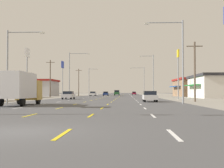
% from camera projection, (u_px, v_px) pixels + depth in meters
% --- Properties ---
extents(ground_plane, '(572.00, 572.00, 0.00)m').
position_uv_depth(ground_plane, '(112.00, 97.00, 76.03)').
color(ground_plane, '#4C4C4F').
extents(lot_apron_left, '(28.00, 440.00, 0.01)m').
position_uv_depth(lot_apron_left, '(16.00, 97.00, 77.25)').
color(lot_apron_left, gray).
rests_on(lot_apron_left, ground).
extents(lot_apron_right, '(28.00, 440.00, 0.01)m').
position_uv_depth(lot_apron_right, '(211.00, 97.00, 74.82)').
color(lot_apron_right, gray).
rests_on(lot_apron_right, ground).
extents(lane_markings, '(10.64, 227.60, 0.01)m').
position_uv_depth(lane_markings, '(117.00, 95.00, 114.47)').
color(lane_markings, white).
rests_on(lane_markings, ground).
extents(signal_span_wire, '(26.96, 0.52, 8.73)m').
position_uv_depth(signal_span_wire, '(60.00, 22.00, 16.86)').
color(signal_span_wire, brown).
rests_on(signal_span_wire, ground).
extents(box_truck_far_left_nearest, '(2.40, 7.20, 3.23)m').
position_uv_depth(box_truck_far_left_nearest, '(20.00, 87.00, 29.92)').
color(box_truck_far_left_nearest, '#B28C33').
rests_on(box_truck_far_left_nearest, ground).
extents(sedan_far_right_near, '(1.80, 4.50, 1.46)m').
position_uv_depth(sedan_far_right_near, '(150.00, 96.00, 40.56)').
color(sedan_far_right_near, white).
rests_on(sedan_far_right_near, ground).
extents(sedan_far_left_mid, '(1.80, 4.50, 1.46)m').
position_uv_depth(sedan_far_left_mid, '(68.00, 95.00, 55.26)').
color(sedan_far_left_mid, silver).
rests_on(sedan_far_left_mid, ground).
extents(sedan_far_left_midfar, '(1.80, 4.50, 1.46)m').
position_uv_depth(sedan_far_left_midfar, '(93.00, 94.00, 97.25)').
color(sedan_far_left_midfar, white).
rests_on(sedan_far_left_midfar, ground).
extents(sedan_inner_left_far, '(1.80, 4.50, 1.46)m').
position_uv_depth(sedan_inner_left_far, '(106.00, 94.00, 106.42)').
color(sedan_inner_left_far, navy).
rests_on(sedan_inner_left_far, ground).
extents(suv_center_turn_farther, '(1.98, 4.90, 1.98)m').
position_uv_depth(suv_center_turn_farther, '(117.00, 93.00, 114.17)').
color(suv_center_turn_farther, '#235B2D').
rests_on(suv_center_turn_farther, ground).
extents(sedan_far_right_farthest, '(1.80, 4.50, 1.46)m').
position_uv_depth(sedan_far_right_farthest, '(134.00, 93.00, 133.18)').
color(sedan_far_right_farthest, maroon).
rests_on(sedan_far_right_farthest, ground).
extents(storefront_left_row_2, '(12.12, 12.73, 5.33)m').
position_uv_depth(storefront_left_row_2, '(38.00, 88.00, 97.85)').
color(storefront_left_row_2, '#B2B2B7').
rests_on(storefront_left_row_2, ground).
extents(storefront_right_row_2, '(11.26, 18.04, 5.33)m').
position_uv_depth(storefront_right_row_2, '(193.00, 87.00, 89.89)').
color(storefront_right_row_2, '#8C6B4C').
rests_on(storefront_right_row_2, ground).
extents(pole_sign_left_row_1, '(0.24, 2.28, 9.59)m').
position_uv_depth(pole_sign_left_row_1, '(27.00, 60.00, 56.51)').
color(pole_sign_left_row_1, gray).
rests_on(pole_sign_left_row_1, ground).
extents(pole_sign_left_row_2, '(0.24, 2.60, 10.24)m').
position_uv_depth(pole_sign_left_row_2, '(63.00, 69.00, 87.21)').
color(pole_sign_left_row_2, gray).
rests_on(pole_sign_left_row_2, ground).
extents(pole_sign_right_row_1, '(0.24, 1.60, 9.60)m').
position_uv_depth(pole_sign_right_row_1, '(178.00, 63.00, 58.69)').
color(pole_sign_right_row_1, gray).
rests_on(pole_sign_right_row_1, ground).
extents(streetlight_left_row_0, '(4.46, 0.26, 8.57)m').
position_uv_depth(streetlight_left_row_0, '(12.00, 60.00, 35.05)').
color(streetlight_left_row_0, gray).
rests_on(streetlight_left_row_0, ground).
extents(streetlight_right_row_0, '(4.42, 0.26, 9.51)m').
position_uv_depth(streetlight_right_row_0, '(179.00, 55.00, 34.11)').
color(streetlight_right_row_0, gray).
rests_on(streetlight_right_row_0, ground).
extents(streetlight_left_row_1, '(5.03, 0.26, 10.92)m').
position_uv_depth(streetlight_left_row_1, '(71.00, 71.00, 72.90)').
color(streetlight_left_row_1, gray).
rests_on(streetlight_left_row_1, ground).
extents(streetlight_right_row_1, '(3.45, 0.26, 10.21)m').
position_uv_depth(streetlight_right_row_1, '(152.00, 73.00, 71.93)').
color(streetlight_right_row_1, gray).
rests_on(streetlight_right_row_1, ground).
extents(streetlight_left_row_2, '(3.47, 0.26, 10.04)m').
position_uv_depth(streetlight_left_row_2, '(90.00, 80.00, 110.71)').
color(streetlight_left_row_2, gray).
rests_on(streetlight_left_row_2, ground).
extents(streetlight_right_row_2, '(5.16, 0.26, 10.39)m').
position_uv_depth(streetlight_right_row_2, '(143.00, 79.00, 109.76)').
color(streetlight_right_row_2, gray).
rests_on(streetlight_right_row_2, ground).
extents(utility_pole_right_row_0, '(2.20, 0.26, 8.21)m').
position_uv_depth(utility_pole_right_row_0, '(195.00, 70.00, 41.10)').
color(utility_pole_right_row_0, brown).
rests_on(utility_pole_right_row_0, ground).
extents(utility_pole_left_row_1, '(2.20, 0.26, 9.47)m').
position_uv_depth(utility_pole_left_row_1, '(50.00, 78.00, 76.53)').
color(utility_pole_left_row_1, brown).
rests_on(utility_pole_left_row_1, ground).
extents(utility_pole_left_row_2, '(2.20, 0.26, 9.40)m').
position_uv_depth(utility_pole_left_row_2, '(79.00, 82.00, 104.42)').
color(utility_pole_left_row_2, brown).
rests_on(utility_pole_left_row_2, ground).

